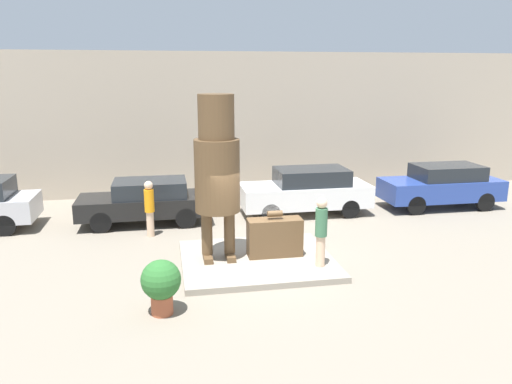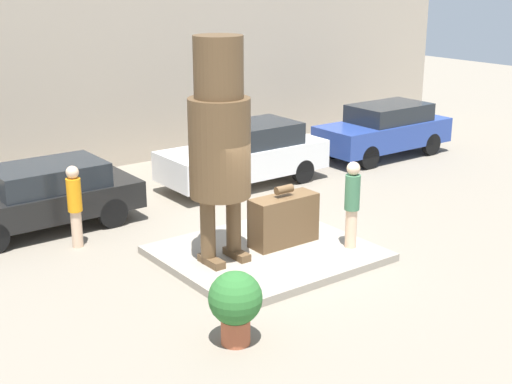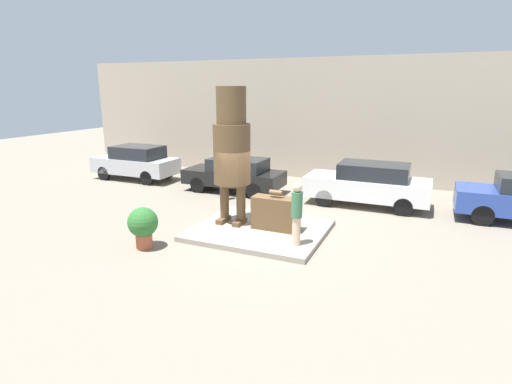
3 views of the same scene
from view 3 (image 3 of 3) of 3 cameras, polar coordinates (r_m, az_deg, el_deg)
ground_plane at (r=12.55m, az=0.55°, el=-5.78°), size 60.00×60.00×0.00m
pedestal at (r=12.52m, az=0.55°, el=-5.45°), size 3.98×3.48×0.15m
building_backdrop at (r=19.83m, az=10.31°, el=10.11°), size 28.00×0.60×5.78m
statue_figure at (r=12.43m, az=-3.49°, el=6.66°), size 1.16×1.16×4.28m
giant_suitcase at (r=12.23m, az=2.85°, el=-3.03°), size 1.45×0.55×1.24m
tourist at (r=10.92m, az=5.85°, el=-2.73°), size 0.30×0.30×1.79m
parked_car_silver at (r=20.44m, az=-16.76°, el=4.14°), size 4.17×1.75×1.66m
parked_car_black at (r=17.23m, az=-3.04°, el=2.60°), size 4.30×1.72×1.48m
parked_car_white at (r=15.71m, az=15.75°, el=1.16°), size 4.55×1.76×1.65m
planter_pot at (r=11.57m, az=-15.84°, el=-4.51°), size 0.84×0.84×1.19m
worker_hivis at (r=15.90m, az=-4.84°, el=2.16°), size 0.30×0.30×1.75m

